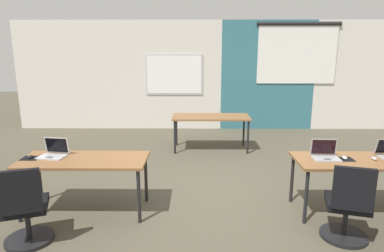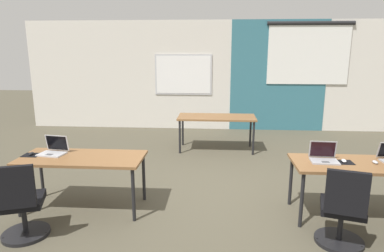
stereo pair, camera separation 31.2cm
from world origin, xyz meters
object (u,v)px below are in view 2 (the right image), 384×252
at_px(laptop_near_right_inner, 324,157).
at_px(mouse_near_left_end, 31,154).
at_px(desk_near_right, 359,168).
at_px(chair_near_left_end, 21,208).
at_px(chair_near_right_inner, 342,214).
at_px(mouse_near_right_end, 375,162).
at_px(laptop_near_left_end, 54,150).
at_px(desk_near_left, 82,161).
at_px(desk_far_center, 217,119).
at_px(mouse_near_right_inner, 344,161).

distance_m(laptop_near_right_inner, mouse_near_left_end, 3.77).
xyz_separation_m(desk_near_right, chair_near_left_end, (-3.90, -0.78, -0.28)).
relative_size(chair_near_right_inner, mouse_near_left_end, 8.88).
bearing_deg(mouse_near_right_end, laptop_near_left_end, 178.66).
xyz_separation_m(desk_near_left, chair_near_right_inner, (3.09, -0.68, -0.28)).
distance_m(chair_near_right_inner, chair_near_left_end, 3.49).
xyz_separation_m(desk_near_left, mouse_near_right_end, (3.68, -0.00, 0.08)).
height_order(laptop_near_right_inner, chair_near_right_inner, laptop_near_right_inner).
distance_m(chair_near_left_end, mouse_near_right_end, 4.17).
xyz_separation_m(desk_near_left, laptop_near_right_inner, (3.08, 0.05, 0.11)).
height_order(desk_near_left, mouse_near_left_end, mouse_near_left_end).
xyz_separation_m(desk_far_center, mouse_near_left_end, (-2.44, -2.79, 0.08)).
bearing_deg(desk_near_right, mouse_near_left_end, 179.83).
distance_m(mouse_near_left_end, chair_near_left_end, 0.92).
xyz_separation_m(mouse_near_right_inner, mouse_near_left_end, (-4.00, 0.00, 0.00)).
height_order(desk_near_right, laptop_near_right_inner, laptop_near_right_inner).
relative_size(laptop_near_left_end, chair_near_left_end, 0.40).
bearing_deg(chair_near_left_end, desk_far_center, -139.78).
relative_size(desk_near_left, mouse_near_right_inner, 15.26).
bearing_deg(chair_near_left_end, mouse_near_right_end, 172.01).
bearing_deg(mouse_near_right_inner, chair_near_left_end, -167.92).
bearing_deg(laptop_near_right_inner, chair_near_left_end, -163.32).
height_order(chair_near_left_end, mouse_near_right_end, chair_near_left_end).
bearing_deg(mouse_near_right_end, laptop_near_right_inner, 175.04).
relative_size(desk_near_right, chair_near_right_inner, 1.74).
bearing_deg(chair_near_left_end, laptop_near_left_end, -107.32).
bearing_deg(laptop_near_right_inner, mouse_near_right_inner, -6.67).
bearing_deg(mouse_near_left_end, mouse_near_right_end, -0.17).
height_order(laptop_near_left_end, mouse_near_right_end, laptop_near_left_end).
bearing_deg(desk_far_center, mouse_near_right_inner, -60.67).
distance_m(mouse_near_right_inner, mouse_near_left_end, 4.00).
relative_size(desk_near_left, mouse_near_right_end, 15.79).
height_order(desk_far_center, laptop_near_left_end, laptop_near_left_end).
bearing_deg(chair_near_left_end, chair_near_right_inner, 162.88).
bearing_deg(mouse_near_left_end, chair_near_left_end, -70.05).
distance_m(chair_near_right_inner, mouse_near_left_end, 3.86).
distance_m(mouse_near_left_end, mouse_near_right_end, 4.37).
bearing_deg(laptop_near_right_inner, mouse_near_right_end, -1.77).
distance_m(mouse_near_right_inner, mouse_near_right_end, 0.37).
distance_m(desk_near_left, chair_near_right_inner, 3.18).
bearing_deg(chair_near_left_end, laptop_near_right_inner, 174.64).
height_order(desk_near_left, mouse_near_right_inner, mouse_near_right_inner).
distance_m(desk_near_right, mouse_near_right_inner, 0.20).
distance_m(desk_near_left, desk_far_center, 3.30).
distance_m(desk_near_left, mouse_near_left_end, 0.69).
xyz_separation_m(laptop_near_right_inner, chair_near_left_end, (-3.48, -0.84, -0.39)).
bearing_deg(chair_near_right_inner, desk_far_center, -53.27).
relative_size(desk_far_center, mouse_near_right_end, 15.79).
relative_size(mouse_near_left_end, mouse_near_right_end, 1.02).
height_order(desk_far_center, mouse_near_left_end, mouse_near_left_end).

